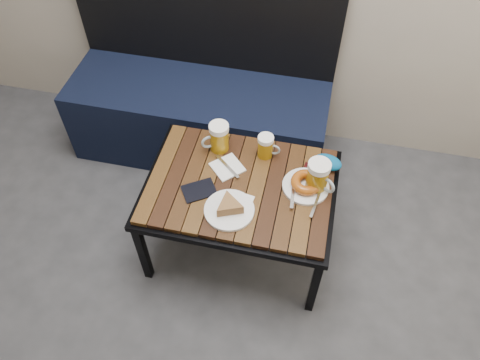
% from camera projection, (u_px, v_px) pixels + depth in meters
% --- Properties ---
extents(bench, '(1.40, 0.50, 0.95)m').
position_uv_depth(bench, '(200.00, 110.00, 2.63)').
color(bench, black).
rests_on(bench, ground).
extents(cafe_table, '(0.84, 0.62, 0.47)m').
position_uv_depth(cafe_table, '(240.00, 190.00, 2.07)').
color(cafe_table, black).
rests_on(cafe_table, ground).
extents(beer_mug_left, '(0.14, 0.12, 0.14)m').
position_uv_depth(beer_mug_left, '(219.00, 137.00, 2.12)').
color(beer_mug_left, '#A1710D').
rests_on(beer_mug_left, cafe_table).
extents(beer_mug_centre, '(0.11, 0.07, 0.12)m').
position_uv_depth(beer_mug_centre, '(266.00, 146.00, 2.10)').
color(beer_mug_centre, '#A1710D').
rests_on(beer_mug_centre, cafe_table).
extents(beer_mug_right, '(0.14, 0.13, 0.15)m').
position_uv_depth(beer_mug_right, '(318.00, 176.00, 1.97)').
color(beer_mug_right, '#A1710D').
rests_on(beer_mug_right, cafe_table).
extents(plate_pie, '(0.21, 0.21, 0.06)m').
position_uv_depth(plate_pie, '(229.00, 208.00, 1.93)').
color(plate_pie, white).
rests_on(plate_pie, cafe_table).
extents(plate_bagel, '(0.20, 0.27, 0.06)m').
position_uv_depth(plate_bagel, '(306.00, 184.00, 2.01)').
color(plate_bagel, white).
rests_on(plate_bagel, cafe_table).
extents(napkin_left, '(0.18, 0.18, 0.01)m').
position_uv_depth(napkin_left, '(227.00, 167.00, 2.09)').
color(napkin_left, white).
rests_on(napkin_left, cafe_table).
extents(napkin_right, '(0.13, 0.11, 0.01)m').
position_uv_depth(napkin_right, '(238.00, 202.00, 1.97)').
color(napkin_right, white).
rests_on(napkin_right, cafe_table).
extents(passport_navy, '(0.17, 0.16, 0.01)m').
position_uv_depth(passport_navy, '(199.00, 190.00, 2.01)').
color(passport_navy, black).
rests_on(passport_navy, cafe_table).
extents(passport_burgundy, '(0.10, 0.13, 0.01)m').
position_uv_depth(passport_burgundy, '(311.00, 174.00, 2.07)').
color(passport_burgundy, black).
rests_on(passport_burgundy, cafe_table).
extents(knit_pouch, '(0.14, 0.11, 0.06)m').
position_uv_depth(knit_pouch, '(328.00, 162.00, 2.08)').
color(knit_pouch, navy).
rests_on(knit_pouch, cafe_table).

